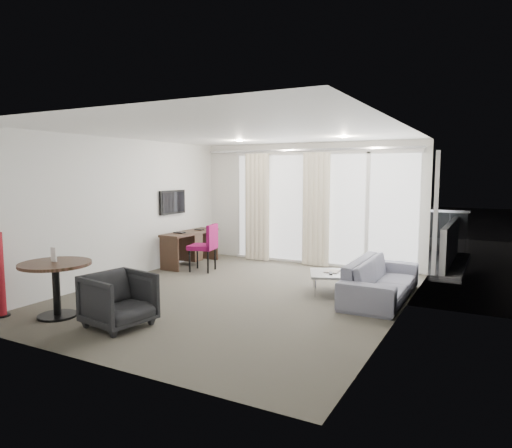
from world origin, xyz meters
The scene contains 27 objects.
floor centered at (0.00, 0.00, 0.00)m, with size 5.00×6.00×0.00m, color #4F4B40.
ceiling centered at (0.00, 0.00, 2.60)m, with size 5.00×6.00×0.00m, color white.
wall_left centered at (-2.50, 0.00, 1.30)m, with size 0.00×6.00×2.60m, color silver.
wall_right centered at (2.50, 0.00, 1.30)m, with size 0.00×6.00×2.60m, color silver.
wall_front centered at (0.00, -3.00, 1.30)m, with size 5.00×0.00×2.60m, color silver.
window_panel centered at (0.30, 2.98, 1.20)m, with size 4.00×0.02×2.38m, color white, non-canonical shape.
window_frame centered at (0.30, 2.97, 1.20)m, with size 4.10×0.06×2.44m, color white, non-canonical shape.
curtain_left centered at (-1.15, 2.82, 1.20)m, with size 0.60×0.20×2.38m, color beige, non-canonical shape.
curtain_right centered at (0.25, 2.82, 1.20)m, with size 0.60×0.20×2.38m, color beige, non-canonical shape.
curtain_track centered at (0.00, 2.82, 2.45)m, with size 4.80×0.04×0.04m, color #B2B2B7, non-canonical shape.
downlight_a centered at (-0.90, 1.60, 2.59)m, with size 0.12×0.12×0.02m, color #FFE0B2.
downlight_b centered at (1.20, 1.60, 2.59)m, with size 0.12×0.12×0.02m, color #FFE0B2.
desk centered at (-2.15, 1.65, 0.36)m, with size 0.48×1.53×0.72m, color #382419, non-canonical shape.
tv centered at (-2.46, 1.45, 1.35)m, with size 0.05×0.80×0.50m, color black, non-canonical shape.
desk_chair centered at (-1.57, 1.25, 0.48)m, with size 0.52×0.49×0.95m, color maroon, non-canonical shape.
round_table centered at (-1.65, -2.12, 0.38)m, with size 0.95×0.95×0.76m, color #341F14, non-canonical shape.
menu_card centered at (-1.71, -2.09, 0.72)m, with size 0.11×0.02×0.20m, color white, non-canonical shape.
tub_armchair centered at (-0.60, -2.02, 0.35)m, with size 0.75×0.77×0.70m, color black.
coffee_table centered at (1.30, 0.87, 0.17)m, with size 0.74×0.74×0.33m, color gray, non-canonical shape.
remote centered at (1.28, 0.78, 0.36)m, with size 0.04×0.14×0.02m, color black, non-canonical shape.
magazine centered at (1.26, 0.94, 0.36)m, with size 0.22×0.28×0.02m, color gray, non-canonical shape.
sofa centered at (2.07, 0.89, 0.31)m, with size 2.10×0.82×0.61m, color slate.
terrace_slab centered at (0.30, 4.50, -0.06)m, with size 5.60×3.00×0.12m, color #4D4D50.
rattan_chair_a centered at (1.28, 4.60, 0.39)m, with size 0.54×0.54×0.79m, color brown, non-canonical shape.
rattan_chair_b centered at (1.65, 4.41, 0.43)m, with size 0.59×0.59×0.86m, color brown, non-canonical shape.
rattan_table centered at (1.51, 4.60, 0.23)m, with size 0.46×0.46×0.46m, color brown, non-canonical shape.
balustrade centered at (0.30, 5.95, 0.50)m, with size 5.50×0.06×1.05m, color #B2B2B7, non-canonical shape.
Camera 1 is at (3.63, -6.22, 1.97)m, focal length 32.00 mm.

